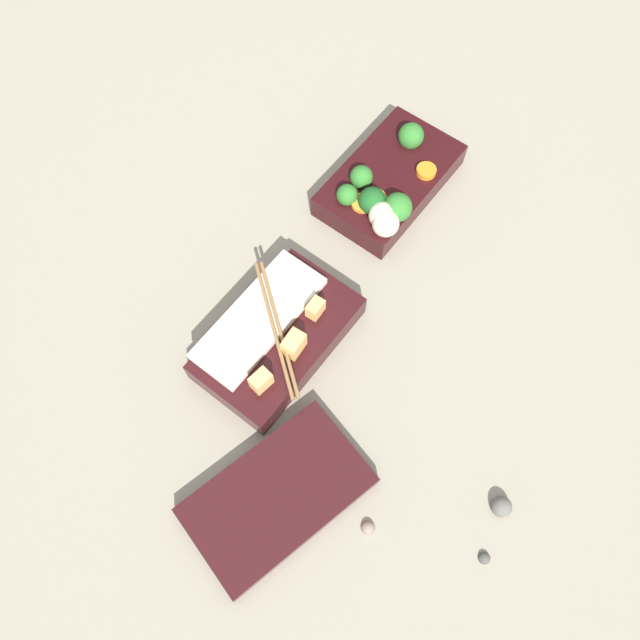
% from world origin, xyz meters
% --- Properties ---
extents(ground_plane, '(3.00, 3.00, 0.00)m').
position_xyz_m(ground_plane, '(0.00, 0.00, 0.00)').
color(ground_plane, gray).
extents(bento_tray_vegetable, '(0.22, 0.13, 0.07)m').
position_xyz_m(bento_tray_vegetable, '(-0.14, 0.01, 0.03)').
color(bento_tray_vegetable, black).
rests_on(bento_tray_vegetable, ground_plane).
extents(bento_tray_rice, '(0.22, 0.16, 0.07)m').
position_xyz_m(bento_tray_rice, '(0.15, 0.03, 0.02)').
color(bento_tray_rice, black).
rests_on(bento_tray_rice, ground_plane).
extents(bento_lid, '(0.24, 0.17, 0.02)m').
position_xyz_m(bento_lid, '(0.31, 0.15, 0.01)').
color(bento_lid, black).
rests_on(bento_lid, ground_plane).
extents(pebble_0, '(0.01, 0.01, 0.01)m').
position_xyz_m(pebble_0, '(0.22, 0.39, 0.00)').
color(pebble_0, '#474442').
rests_on(pebble_0, ground_plane).
extents(pebble_1, '(0.02, 0.02, 0.02)m').
position_xyz_m(pebble_1, '(0.27, 0.26, 0.00)').
color(pebble_1, '#7A6B5B').
rests_on(pebble_1, ground_plane).
extents(pebble_2, '(0.03, 0.03, 0.03)m').
position_xyz_m(pebble_2, '(0.15, 0.37, 0.01)').
color(pebble_2, '#595651').
rests_on(pebble_2, ground_plane).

